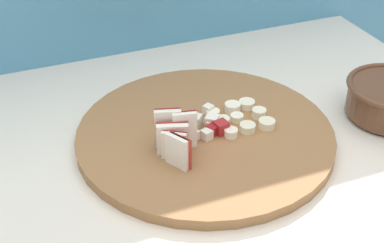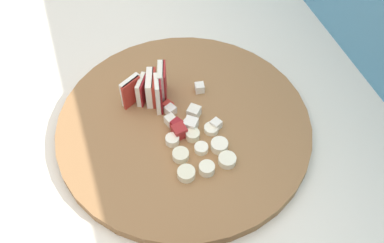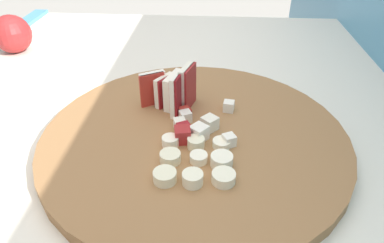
# 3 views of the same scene
# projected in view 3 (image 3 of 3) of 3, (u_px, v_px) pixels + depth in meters

# --- Properties ---
(cutting_board) EXTENTS (0.43, 0.43, 0.02)m
(cutting_board) POSITION_uv_depth(u_px,v_px,m) (195.00, 137.00, 0.50)
(cutting_board) COLOR olive
(cutting_board) RESTS_ON tiled_countertop
(apple_wedge_fan) EXTENTS (0.07, 0.09, 0.07)m
(apple_wedge_fan) POSITION_uv_depth(u_px,v_px,m) (173.00, 90.00, 0.54)
(apple_wedge_fan) COLOR #B22D23
(apple_wedge_fan) RESTS_ON cutting_board
(apple_dice_pile) EXTENTS (0.11, 0.09, 0.02)m
(apple_dice_pile) POSITION_uv_depth(u_px,v_px,m) (197.00, 126.00, 0.49)
(apple_dice_pile) COLOR #EFE5CC
(apple_dice_pile) RESTS_ON cutting_board
(banana_slice_rows) EXTENTS (0.10, 0.10, 0.02)m
(banana_slice_rows) POSITION_uv_depth(u_px,v_px,m) (196.00, 161.00, 0.43)
(banana_slice_rows) COLOR white
(banana_slice_rows) RESTS_ON cutting_board
(whole_apple) EXTENTS (0.08, 0.08, 0.08)m
(whole_apple) POSITION_uv_depth(u_px,v_px,m) (12.00, 34.00, 0.76)
(whole_apple) COLOR #A32323
(whole_apple) RESTS_ON tiled_countertop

